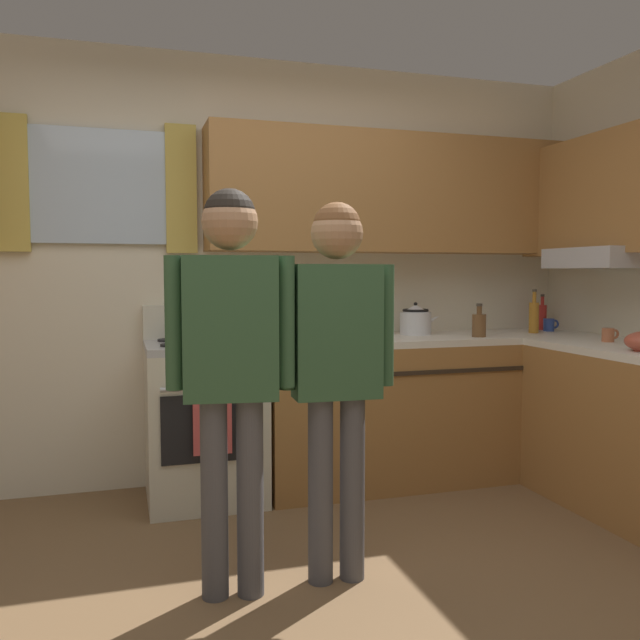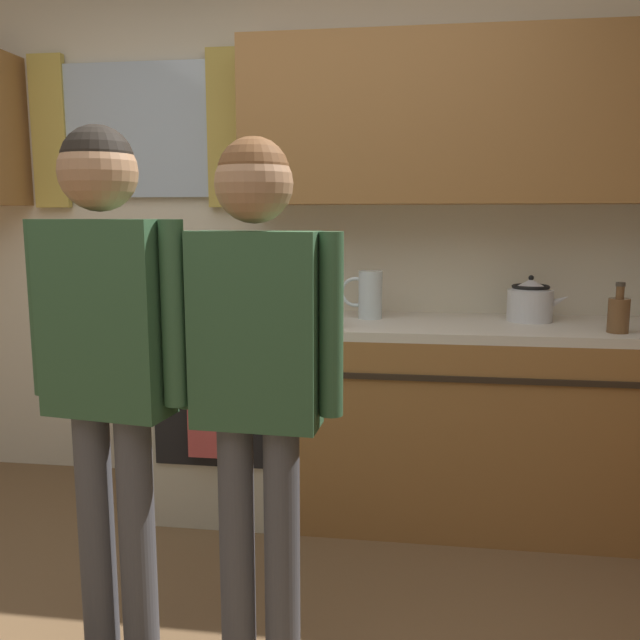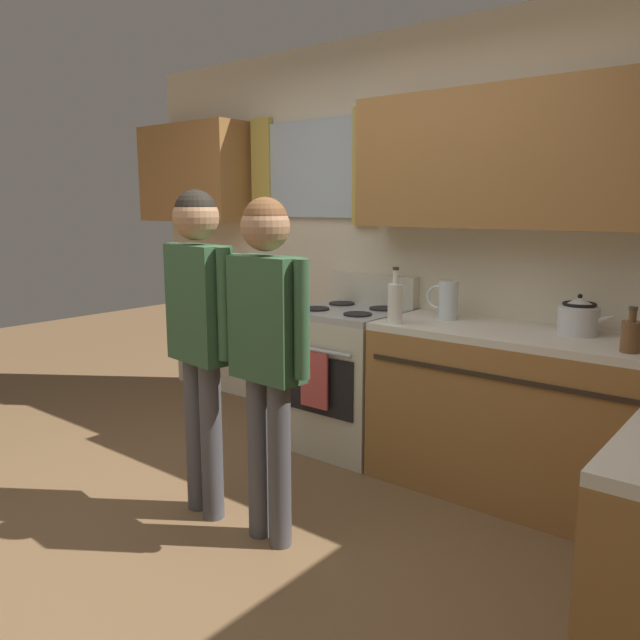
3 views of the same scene
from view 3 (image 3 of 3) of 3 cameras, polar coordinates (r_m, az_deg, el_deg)
The scene contains 10 objects.
ground_plane at distance 3.05m, azimuth -12.61°, elevation -20.28°, with size 12.00×12.00×0.00m, color brown.
back_wall_unit at distance 3.96m, azimuth 8.57°, elevation 9.63°, with size 4.60×0.42×2.60m.
kitchen_counter_run at distance 3.05m, azimuth 25.66°, elevation -11.73°, with size 2.16×1.92×0.90m.
stove_oven at distance 4.04m, azimuth 2.66°, elevation -5.10°, with size 0.64×0.67×1.10m.
bottle_milk_white at distance 3.47m, azimuth 6.83°, elevation 1.62°, with size 0.08×0.08×0.31m.
bottle_squat_brown at distance 3.10m, azimuth 26.39°, elevation -1.26°, with size 0.08×0.08×0.21m.
stovetop_kettle at distance 3.42m, azimuth 22.45°, elevation 0.35°, with size 0.27×0.20×0.21m.
water_pitcher at distance 3.66m, azimuth 11.44°, elevation 1.80°, with size 0.19×0.11×0.22m.
adult_left at distance 3.08m, azimuth -10.90°, elevation 0.36°, with size 0.50×0.22×1.62m.
adult_in_plaid at distance 2.78m, azimuth -4.84°, elevation -1.08°, with size 0.49×0.21×1.58m.
Camera 3 is at (2.08, -1.61, 1.54)m, focal length 35.25 mm.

